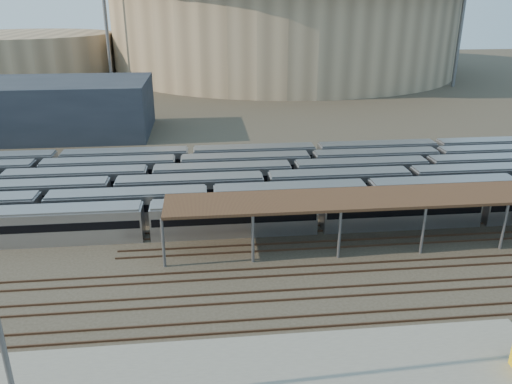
% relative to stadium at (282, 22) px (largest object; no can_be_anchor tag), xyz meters
% --- Properties ---
extents(ground, '(420.00, 420.00, 0.00)m').
position_rel_stadium_xyz_m(ground, '(-25.00, -140.00, -16.47)').
color(ground, '#383026').
rests_on(ground, ground).
extents(apron, '(50.00, 9.00, 0.20)m').
position_rel_stadium_xyz_m(apron, '(-30.00, -155.00, -16.37)').
color(apron, gray).
rests_on(apron, ground).
extents(subway_trains, '(128.07, 23.90, 3.60)m').
position_rel_stadium_xyz_m(subway_trains, '(-24.38, -121.50, -14.67)').
color(subway_trains, '#A3A4A8').
rests_on(subway_trains, ground).
extents(inspection_shed, '(60.30, 6.00, 5.30)m').
position_rel_stadium_xyz_m(inspection_shed, '(-3.00, -136.00, -11.49)').
color(inspection_shed, slate).
rests_on(inspection_shed, ground).
extents(empty_tracks, '(170.00, 9.62, 0.18)m').
position_rel_stadium_xyz_m(empty_tracks, '(-25.00, -145.00, -16.38)').
color(empty_tracks, '#4C3323').
rests_on(empty_tracks, ground).
extents(stadium, '(124.00, 124.00, 32.50)m').
position_rel_stadium_xyz_m(stadium, '(0.00, 0.00, 0.00)').
color(stadium, tan).
rests_on(stadium, ground).
extents(secondary_arena, '(56.00, 56.00, 14.00)m').
position_rel_stadium_xyz_m(secondary_arena, '(-85.00, -10.00, -9.47)').
color(secondary_arena, tan).
rests_on(secondary_arena, ground).
extents(service_building, '(42.00, 20.00, 10.00)m').
position_rel_stadium_xyz_m(service_building, '(-60.00, -85.00, -11.47)').
color(service_building, '#1E232D').
rests_on(service_building, ground).
extents(floodlight_0, '(4.00, 1.00, 38.40)m').
position_rel_stadium_xyz_m(floodlight_0, '(-55.00, -30.00, 4.18)').
color(floodlight_0, slate).
rests_on(floodlight_0, ground).
extents(floodlight_2, '(4.00, 1.00, 38.40)m').
position_rel_stadium_xyz_m(floodlight_2, '(45.00, -40.00, 4.18)').
color(floodlight_2, slate).
rests_on(floodlight_2, ground).
extents(floodlight_3, '(4.00, 1.00, 38.40)m').
position_rel_stadium_xyz_m(floodlight_3, '(-35.00, 20.00, 4.18)').
color(floodlight_3, slate).
rests_on(floodlight_3, ground).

